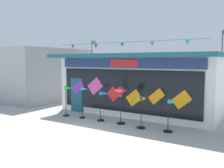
{
  "coord_description": "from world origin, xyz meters",
  "views": [
    {
      "loc": [
        7.08,
        -7.67,
        3.07
      ],
      "look_at": [
        0.23,
        3.05,
        1.85
      ],
      "focal_mm": 40.2,
      "sensor_mm": 36.0,
      "label": 1
    }
  ],
  "objects": [
    {
      "name": "wind_spinner_center_right",
      "position": [
        1.06,
        2.54,
        1.43
      ],
      "size": [
        0.4,
        0.4,
        1.83
      ],
      "color": "black",
      "rests_on": "ground_plane"
    },
    {
      "name": "wind_spinner_far_left",
      "position": [
        -2.19,
        2.39,
        1.18
      ],
      "size": [
        0.64,
        0.35,
        1.68
      ],
      "color": "black",
      "rests_on": "ground_plane"
    },
    {
      "name": "kite_shop_building",
      "position": [
        0.59,
        6.41,
        1.73
      ],
      "size": [
        9.38,
        6.53,
        4.62
      ],
      "color": "silver",
      "rests_on": "ground_plane"
    },
    {
      "name": "wind_spinner_right",
      "position": [
        2.23,
        2.32,
        0.78
      ],
      "size": [
        0.39,
        0.39,
        1.53
      ],
      "color": "black",
      "rests_on": "ground_plane"
    },
    {
      "name": "ground_plane",
      "position": [
        0.0,
        0.0,
        0.0
      ],
      "size": [
        80.0,
        80.0,
        0.0
      ],
      "primitive_type": "plane",
      "color": "#ADAAA5"
    },
    {
      "name": "wind_spinner_left",
      "position": [
        -1.18,
        2.48,
        1.05
      ],
      "size": [
        0.54,
        0.31,
        1.66
      ],
      "color": "black",
      "rests_on": "ground_plane"
    },
    {
      "name": "wind_spinner_far_right",
      "position": [
        3.56,
        2.44,
        0.85
      ],
      "size": [
        0.59,
        0.39,
        1.42
      ],
      "color": "black",
      "rests_on": "ground_plane"
    },
    {
      "name": "wind_spinner_center_left",
      "position": [
        0.06,
        2.5,
        1.06
      ],
      "size": [
        0.68,
        0.36,
        1.53
      ],
      "color": "black",
      "rests_on": "ground_plane"
    },
    {
      "name": "neighbour_building",
      "position": [
        -9.62,
        6.23,
        1.98
      ],
      "size": [
        7.21,
        7.1,
        3.95
      ],
      "primitive_type": "cube",
      "color": "#99999E",
      "rests_on": "ground_plane"
    }
  ]
}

